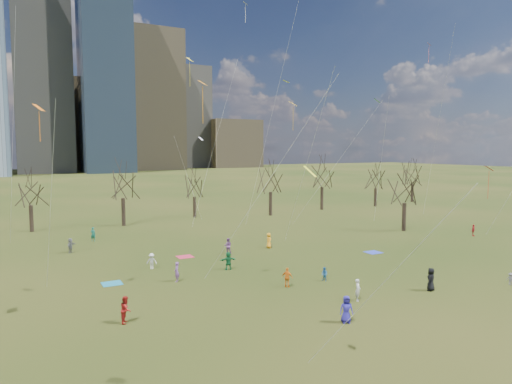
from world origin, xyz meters
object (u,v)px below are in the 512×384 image
blanket_navy (373,252)px  person_4 (287,277)px  person_2 (126,309)px  person_0 (346,309)px  person_1 (358,290)px  blanket_teal (112,283)px  blanket_crimson (185,257)px

blanket_navy → person_4: person_4 is taller
blanket_navy → person_2: 29.06m
person_0 → person_1: bearing=64.0°
blanket_teal → blanket_crimson: size_ratio=1.00×
blanket_crimson → person_4: 14.39m
blanket_navy → person_1: (-11.91, -11.46, 0.80)m
blanket_navy → person_1: 16.55m
blanket_navy → person_0: (-15.40, -14.45, 0.88)m
blanket_crimson → blanket_navy: bearing=-22.1°
blanket_crimson → person_2: (-9.27, -15.42, 0.87)m
blanket_teal → person_1: 20.00m
person_0 → person_1: person_0 is taller
person_1 → blanket_navy: bearing=-4.7°
blanket_teal → person_4: bearing=-31.6°
blanket_teal → person_1: bearing=-40.1°
person_2 → person_4: person_2 is taller
person_1 → blanket_teal: bearing=91.3°
blanket_crimson → person_1: 20.25m
blanket_navy → person_2: bearing=-164.4°
person_0 → person_2: bearing=175.7°
blanket_crimson → person_1: bearing=-70.4°
person_0 → blanket_crimson: bearing=122.0°
blanket_teal → person_4: (12.42, -7.64, 0.79)m
person_2 → blanket_teal: bearing=18.2°
blanket_teal → person_0: person_0 is taller
blanket_teal → blanket_navy: (27.18, -1.41, 0.00)m
person_1 → person_2: 16.47m
person_0 → person_4: size_ratio=1.10×
blanket_navy → person_0: bearing=-136.8°
blanket_teal → person_2: person_2 is taller
blanket_navy → person_1: bearing=-136.1°
person_4 → person_1: bearing=170.4°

